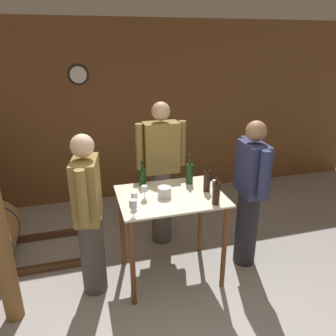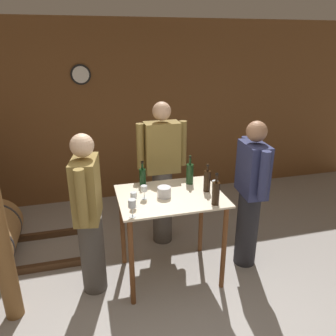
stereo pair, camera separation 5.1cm
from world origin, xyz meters
name	(u,v)px [view 2 (the right image)]	position (x,y,z in m)	size (l,w,h in m)	color
back_wall	(123,114)	(0.00, 2.93, 1.35)	(8.40, 0.08, 2.70)	brown
tasting_table	(171,212)	(0.18, 0.81, 0.77)	(1.04, 0.77, 0.95)	beige
wine_bottle_far_left	(143,176)	(-0.04, 1.11, 1.05)	(0.07, 0.07, 0.27)	black
wine_bottle_left	(190,173)	(0.45, 1.03, 1.07)	(0.08, 0.08, 0.31)	#193819
wine_bottle_center	(216,193)	(0.53, 0.51, 1.07)	(0.07, 0.07, 0.31)	black
wine_bottle_right	(207,180)	(0.56, 0.80, 1.07)	(0.07, 0.07, 0.29)	black
wine_glass_near_left	(132,204)	(-0.25, 0.47, 1.07)	(0.07, 0.07, 0.16)	silver
wine_glass_near_center	(134,196)	(-0.21, 0.65, 1.06)	(0.06, 0.06, 0.15)	silver
wine_glass_near_right	(144,189)	(-0.09, 0.79, 1.05)	(0.06, 0.06, 0.14)	silver
wine_glass_far_side	(215,185)	(0.61, 0.73, 1.05)	(0.06, 0.06, 0.14)	silver
ice_bucket	(164,192)	(0.11, 0.79, 1.00)	(0.13, 0.13, 0.10)	silver
person_host	(162,172)	(0.26, 1.48, 0.93)	(0.59, 0.24, 1.76)	#4C4742
person_visitor_with_scarf	(250,193)	(1.06, 0.80, 0.87)	(0.25, 0.59, 1.65)	#232328
person_visitor_bearded	(89,213)	(-0.62, 0.80, 0.86)	(0.29, 0.58, 1.64)	#4C4742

